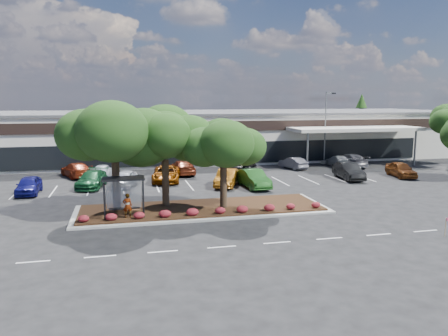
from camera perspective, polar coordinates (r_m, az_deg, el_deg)
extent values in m
plane|color=black|center=(28.44, 2.63, -7.31)|extent=(160.00, 160.00, 0.00)
cube|color=silver|center=(60.92, -6.13, 4.27)|extent=(80.00, 20.00, 6.00)
cube|color=#505052|center=(60.74, -6.18, 7.19)|extent=(80.40, 20.40, 0.30)
cube|color=black|center=(50.85, -4.74, 5.40)|extent=(80.00, 0.25, 1.20)
cube|color=black|center=(51.15, -4.70, 1.82)|extent=(60.00, 0.18, 2.60)
cube|color=#A8180C|center=(50.25, -11.54, 5.20)|extent=(6.00, 0.12, 1.00)
cube|color=silver|center=(55.21, 16.74, 4.92)|extent=(16.00, 5.00, 0.40)
cylinder|color=slate|center=(50.47, 10.84, 2.16)|extent=(0.24, 0.24, 4.20)
cylinder|color=slate|center=(57.60, 23.68, 2.39)|extent=(0.24, 0.24, 4.20)
cube|color=#A5A5A0|center=(31.75, -2.84, -5.43)|extent=(18.00, 6.00, 0.15)
cube|color=#3D2713|center=(31.71, -2.85, -5.21)|extent=(17.20, 5.20, 0.12)
cube|color=silver|center=(24.06, -23.65, -11.15)|extent=(1.60, 0.12, 0.01)
cube|color=silver|center=(23.67, -15.88, -11.06)|extent=(1.60, 0.12, 0.01)
cube|color=silver|center=(23.71, -8.00, -10.75)|extent=(1.60, 0.12, 0.01)
cube|color=silver|center=(24.18, -0.30, -10.27)|extent=(1.60, 0.12, 0.01)
cube|color=silver|center=(25.05, 6.95, -9.64)|extent=(1.60, 0.12, 0.01)
cube|color=silver|center=(26.29, 13.60, -8.93)|extent=(1.60, 0.12, 0.01)
cube|color=silver|center=(27.83, 19.55, -8.19)|extent=(1.60, 0.12, 0.01)
cube|color=silver|center=(29.65, 24.81, -7.46)|extent=(1.60, 0.12, 0.01)
cube|color=silver|center=(41.53, -25.50, -2.96)|extent=(0.12, 5.00, 0.01)
cube|color=silver|center=(40.98, -21.40, -2.84)|extent=(0.12, 5.00, 0.01)
cube|color=silver|center=(40.65, -17.21, -2.72)|extent=(0.12, 5.00, 0.01)
cube|color=silver|center=(40.54, -12.98, -2.57)|extent=(0.12, 5.00, 0.01)
cube|color=silver|center=(40.65, -8.75, -2.41)|extent=(0.12, 5.00, 0.01)
cube|color=silver|center=(40.98, -4.56, -2.24)|extent=(0.12, 5.00, 0.01)
cube|color=silver|center=(41.53, -0.46, -2.06)|extent=(0.12, 5.00, 0.01)
cube|color=silver|center=(42.28, 3.51, -1.88)|extent=(0.12, 5.00, 0.01)
cube|color=silver|center=(43.23, 7.32, -1.70)|extent=(0.12, 5.00, 0.01)
cube|color=silver|center=(44.36, 10.96, -1.51)|extent=(0.12, 5.00, 0.01)
cube|color=silver|center=(45.66, 14.40, -1.34)|extent=(0.12, 5.00, 0.01)
cube|color=silver|center=(47.11, 17.63, -1.16)|extent=(0.12, 5.00, 0.01)
cylinder|color=black|center=(30.42, -15.30, -3.61)|extent=(0.08, 0.08, 2.50)
cylinder|color=black|center=(30.42, -10.59, -3.44)|extent=(0.08, 0.08, 2.50)
cylinder|color=black|center=(29.15, -15.39, -4.16)|extent=(0.08, 0.08, 2.50)
cylinder|color=black|center=(29.15, -10.46, -3.98)|extent=(0.08, 0.08, 2.50)
cube|color=black|center=(29.51, -13.02, -1.35)|extent=(2.75, 1.55, 0.10)
cube|color=silver|center=(30.37, -12.95, -3.30)|extent=(2.30, 0.03, 2.00)
cube|color=black|center=(30.19, -12.89, -5.17)|extent=(2.00, 0.35, 0.06)
cone|color=#163310|center=(81.66, 17.43, 6.17)|extent=(3.96, 3.96, 9.00)
imported|color=#594C47|center=(29.34, -12.50, -4.82)|extent=(0.61, 0.40, 1.64)
cube|color=#A5A5A0|center=(55.62, 12.92, 0.74)|extent=(0.50, 0.50, 0.40)
cylinder|color=slate|center=(55.18, 13.08, 5.30)|extent=(0.14, 0.14, 8.46)
cube|color=slate|center=(55.26, 13.67, 9.52)|extent=(0.91, 0.27, 0.14)
cube|color=black|center=(55.46, 14.15, 9.43)|extent=(0.47, 0.33, 0.18)
cube|color=#97744F|center=(28.84, 26.94, -6.91)|extent=(0.03, 0.03, 1.13)
cube|color=#FD42A1|center=(28.75, 27.09, -5.98)|extent=(0.02, 0.14, 0.18)
imported|color=navy|center=(40.54, -24.14, -2.07)|extent=(1.81, 4.40, 1.49)
imported|color=#124623|center=(41.55, -16.86, -1.41)|extent=(3.05, 5.47, 1.50)
imported|color=silver|center=(41.11, -12.85, -1.38)|extent=(2.83, 4.57, 1.45)
imported|color=#793804|center=(42.91, -7.56, -0.75)|extent=(3.37, 5.85, 1.53)
imported|color=brown|center=(40.30, 0.36, -1.28)|extent=(3.39, 5.00, 1.56)
imported|color=#20571D|center=(39.72, 3.86, -1.40)|extent=(2.16, 5.10, 1.64)
imported|color=black|center=(45.51, 15.97, -0.39)|extent=(2.37, 5.17, 1.64)
imported|color=brown|center=(48.66, 22.11, -0.19)|extent=(2.51, 4.72, 1.53)
imported|color=maroon|center=(47.46, -18.74, -0.24)|extent=(3.86, 5.56, 1.50)
imported|color=silver|center=(46.11, -15.56, -0.37)|extent=(2.27, 4.46, 1.45)
imported|color=maroon|center=(46.83, -5.47, 0.10)|extent=(2.51, 5.36, 1.51)
imported|color=black|center=(50.09, 1.79, 0.71)|extent=(3.14, 4.82, 1.50)
imported|color=black|center=(49.89, 2.95, 0.59)|extent=(1.73, 4.04, 1.36)
imported|color=slate|center=(50.97, 9.00, 0.65)|extent=(2.39, 4.26, 1.33)
imported|color=slate|center=(53.89, 16.12, 0.98)|extent=(2.40, 5.48, 1.57)
imported|color=#A4A9B0|center=(53.71, 14.66, 0.89)|extent=(2.37, 4.74, 1.32)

